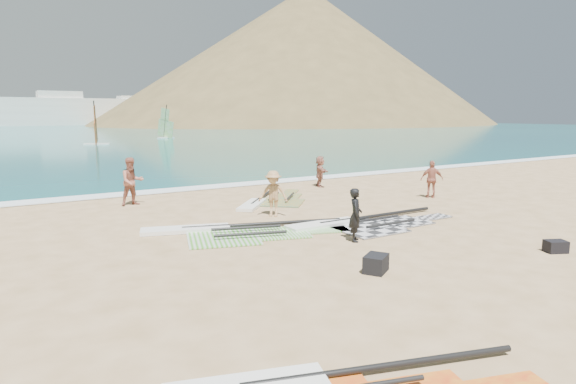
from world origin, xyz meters
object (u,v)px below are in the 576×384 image
beachgoer_right (320,171)px  beachgoer_left (132,181)px  rig_green (230,232)px  rig_orange (270,201)px  gear_bag_far (556,246)px  beachgoer_back (432,179)px  gear_bag_near (376,264)px  person_wetsuit (356,215)px  rig_grey (362,224)px  beachgoer_mid (273,194)px

beachgoer_right → beachgoer_left: bearing=110.4°
rig_green → beachgoer_left: size_ratio=3.27×
rig_orange → gear_bag_far: 10.48m
gear_bag_far → beachgoer_back: beachgoer_back is taller
rig_green → gear_bag_far: (6.31, -6.26, 0.10)m
gear_bag_near → person_wetsuit: bearing=60.4°
gear_bag_near → beachgoer_back: bearing=35.3°
rig_orange → beachgoer_back: bearing=-71.5°
beachgoer_back → beachgoer_right: 5.50m
beachgoer_back → gear_bag_far: bearing=99.6°
rig_green → person_wetsuit: size_ratio=4.07×
rig_grey → beachgoer_left: size_ratio=3.19×
gear_bag_far → gear_bag_near: bearing=165.8°
gear_bag_far → beachgoer_mid: bearing=117.3°
person_wetsuit → beachgoer_mid: (-0.28, 4.10, 0.05)m
rig_green → rig_orange: bearing=64.6°
gear_bag_far → beachgoer_right: (1.39, 12.38, 0.60)m
rig_orange → gear_bag_near: 9.14m
beachgoer_right → beachgoer_mid: bearing=151.4°
rig_grey → beachgoer_left: beachgoer_left is taller
gear_bag_far → beachgoer_left: beachgoer_left is taller
rig_orange → rig_grey: bearing=-132.2°
gear_bag_far → beachgoer_left: (-7.61, 12.34, 0.78)m
beachgoer_right → rig_grey: bearing=174.1°
rig_green → gear_bag_far: size_ratio=11.80×
gear_bag_far → beachgoer_mid: 8.67m
gear_bag_near → beachgoer_left: size_ratio=0.33×
rig_grey → gear_bag_near: size_ratio=9.65×
person_wetsuit → beachgoer_mid: beachgoer_mid is taller
rig_green → beachgoer_back: bearing=23.7°
gear_bag_far → beachgoer_right: 12.47m
rig_green → beachgoer_back: size_ratio=3.85×
rig_green → rig_orange: rig_green is taller
rig_orange → beachgoer_back: size_ratio=2.94×
beachgoer_mid → rig_orange: bearing=105.5°
person_wetsuit → beachgoer_left: bearing=61.4°
gear_bag_far → person_wetsuit: (-3.69, 3.58, 0.60)m
gear_bag_near → rig_grey: bearing=53.3°
rig_grey → rig_green: bearing=162.8°
beachgoer_left → beachgoer_right: size_ratio=1.24×
rig_green → rig_grey: bearing=0.0°
rig_grey → beachgoer_back: size_ratio=3.74×
rig_orange → beachgoer_right: beachgoer_right is taller
beachgoer_mid → gear_bag_near: bearing=-56.7°
gear_bag_far → beachgoer_left: bearing=121.7°
rig_orange → beachgoer_mid: (-1.24, -2.43, 0.75)m
beachgoer_left → beachgoer_right: beachgoer_left is taller
person_wetsuit → beachgoer_back: beachgoer_back is taller
beachgoer_back → beachgoer_mid: bearing=33.1°
person_wetsuit → beachgoer_mid: 4.11m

